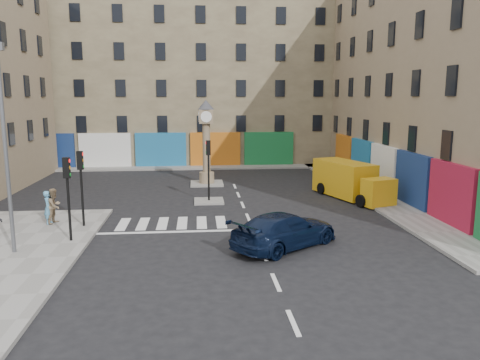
{
  "coord_description": "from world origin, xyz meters",
  "views": [
    {
      "loc": [
        -2.66,
        -20.31,
        6.39
      ],
      "look_at": [
        -0.4,
        4.36,
        2.0
      ],
      "focal_mm": 35.0,
      "sensor_mm": 36.0,
      "label": 1
    }
  ],
  "objects": [
    {
      "name": "building_right",
      "position": [
        15.0,
        10.0,
        8.0
      ],
      "size": [
        10.0,
        30.0,
        16.0
      ],
      "primitive_type": "cube",
      "color": "#8A765A",
      "rests_on": "ground"
    },
    {
      "name": "ground",
      "position": [
        0.0,
        0.0,
        0.0
      ],
      "size": [
        120.0,
        120.0,
        0.0
      ],
      "primitive_type": "plane",
      "color": "black",
      "rests_on": "ground"
    },
    {
      "name": "sidewalk_right",
      "position": [
        8.7,
        10.0,
        0.07
      ],
      "size": [
        2.6,
        30.0,
        0.15
      ],
      "primitive_type": "cube",
      "color": "gray",
      "rests_on": "ground"
    },
    {
      "name": "traffic_light_left_far",
      "position": [
        -8.3,
        2.6,
        2.62
      ],
      "size": [
        0.28,
        0.22,
        3.7
      ],
      "color": "black",
      "rests_on": "sidewalk_left"
    },
    {
      "name": "navy_sedan",
      "position": [
        1.04,
        -1.17,
        0.76
      ],
      "size": [
        5.48,
        4.84,
        1.52
      ],
      "primitive_type": "imported",
      "rotation": [
        0.0,
        0.0,
        2.21
      ],
      "color": "black",
      "rests_on": "ground"
    },
    {
      "name": "pedestrian_blue",
      "position": [
        -10.12,
        3.18,
        0.98
      ],
      "size": [
        0.4,
        0.61,
        1.66
      ],
      "primitive_type": "imported",
      "rotation": [
        0.0,
        0.0,
        1.58
      ],
      "color": "#569AC5",
      "rests_on": "sidewalk_left"
    },
    {
      "name": "traffic_light_island",
      "position": [
        -2.0,
        8.0,
        2.59
      ],
      "size": [
        0.28,
        0.22,
        3.7
      ],
      "color": "black",
      "rests_on": "island_near"
    },
    {
      "name": "yellow_van",
      "position": [
        7.02,
        8.32,
        1.14
      ],
      "size": [
        3.71,
        6.56,
        2.29
      ],
      "rotation": [
        0.0,
        0.0,
        0.31
      ],
      "color": "gold",
      "rests_on": "ground"
    },
    {
      "name": "building_far",
      "position": [
        -4.0,
        28.0,
        8.5
      ],
      "size": [
        32.0,
        10.0,
        17.0
      ],
      "primitive_type": "cube",
      "color": "#8C805D",
      "rests_on": "ground"
    },
    {
      "name": "pedestrian_tan",
      "position": [
        -9.85,
        3.25,
        1.03
      ],
      "size": [
        0.89,
        1.01,
        1.77
      ],
      "primitive_type": "imported",
      "rotation": [
        0.0,
        0.0,
        1.28
      ],
      "color": "#9E8361",
      "rests_on": "sidewalk_left"
    },
    {
      "name": "clock_pillar",
      "position": [
        -2.0,
        14.0,
        3.55
      ],
      "size": [
        1.2,
        1.2,
        6.1
      ],
      "color": "#8A765A",
      "rests_on": "island_far"
    },
    {
      "name": "island_near",
      "position": [
        -2.0,
        8.0,
        0.06
      ],
      "size": [
        1.8,
        1.8,
        0.12
      ],
      "primitive_type": "cube",
      "color": "gray",
      "rests_on": "ground"
    },
    {
      "name": "island_far",
      "position": [
        -2.0,
        14.0,
        0.06
      ],
      "size": [
        2.4,
        2.4,
        0.12
      ],
      "primitive_type": "cube",
      "color": "gray",
      "rests_on": "ground"
    },
    {
      "name": "lamp_post",
      "position": [
        -10.2,
        -1.2,
        4.79
      ],
      "size": [
        0.5,
        0.25,
        8.3
      ],
      "color": "#595B60",
      "rests_on": "sidewalk_left"
    },
    {
      "name": "traffic_light_left_near",
      "position": [
        -8.3,
        0.2,
        2.62
      ],
      "size": [
        0.28,
        0.22,
        3.7
      ],
      "color": "black",
      "rests_on": "sidewalk_left"
    },
    {
      "name": "sidewalk_far",
      "position": [
        -4.0,
        22.2,
        0.07
      ],
      "size": [
        32.0,
        2.4,
        0.15
      ],
      "primitive_type": "cube",
      "color": "gray",
      "rests_on": "ground"
    }
  ]
}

